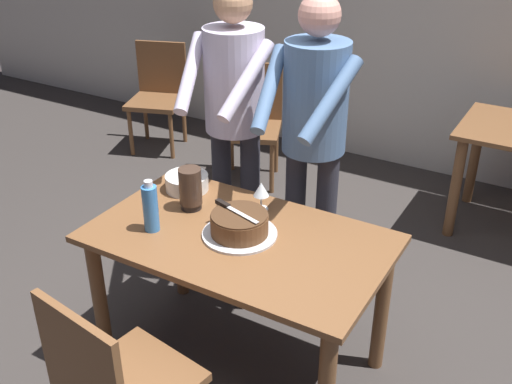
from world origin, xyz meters
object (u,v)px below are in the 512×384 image
cake_on_platter (239,225)px  background_chair_1 (159,92)px  water_bottle (150,208)px  hurricane_lamp (190,189)px  person_cutting_cake (313,127)px  background_chair_0 (252,119)px  wine_glass_near (261,190)px  main_dining_table (239,260)px  plate_stack (187,182)px  chair_near_side (115,383)px  cake_knife (228,207)px  person_standing_beside (234,108)px

cake_on_platter → background_chair_1: (-2.04, 1.97, -0.31)m
water_bottle → hurricane_lamp: (0.04, 0.25, -0.01)m
cake_on_platter → background_chair_1: background_chair_1 is taller
background_chair_1 → person_cutting_cake: bearing=-33.0°
cake_on_platter → hurricane_lamp: (-0.33, 0.09, 0.06)m
person_cutting_cake → background_chair_0: person_cutting_cake is taller
cake_on_platter → wine_glass_near: wine_glass_near is taller
main_dining_table → cake_on_platter: (-0.00, 0.01, 0.18)m
cake_on_platter → background_chair_0: (-1.01, 1.83, -0.31)m
background_chair_0 → background_chair_1: bearing=172.2°
cake_on_platter → background_chair_0: bearing=119.0°
cake_on_platter → water_bottle: size_ratio=1.36×
plate_stack → cake_on_platter: bearing=-27.5°
main_dining_table → chair_near_side: bearing=-95.6°
person_cutting_cake → chair_near_side: (-0.14, -1.38, -0.58)m
cake_on_platter → background_chair_0: size_ratio=0.38×
plate_stack → person_cutting_cake: size_ratio=0.13×
main_dining_table → water_bottle: water_bottle is taller
water_bottle → hurricane_lamp: water_bottle is taller
cake_knife → plate_stack: size_ratio=1.21×
cake_on_platter → water_bottle: water_bottle is taller
cake_on_platter → person_standing_beside: bearing=123.5°
person_standing_beside → chair_near_side: 1.57m
person_cutting_cake → chair_near_side: bearing=-95.8°
chair_near_side → background_chair_0: 2.77m
hurricane_lamp → person_standing_beside: bearing=99.3°
cake_on_platter → person_cutting_cake: (0.07, 0.60, 0.27)m
person_standing_beside → water_bottle: bearing=-86.4°
cake_on_platter → plate_stack: size_ratio=1.55×
cake_knife → background_chair_0: size_ratio=0.29×
water_bottle → person_standing_beside: 0.82m
plate_stack → hurricane_lamp: size_ratio=1.05×
water_bottle → background_chair_0: 2.12m
cake_knife → wine_glass_near: size_ratio=1.84×
wine_glass_near → cake_knife: bearing=-99.0°
water_bottle → cake_knife: bearing=31.1°
wine_glass_near → person_cutting_cake: person_cutting_cake is taller
plate_stack → background_chair_0: bearing=109.1°
cake_knife → background_chair_1: bearing=135.3°
wine_glass_near → hurricane_lamp: hurricane_lamp is taller
main_dining_table → background_chair_0: background_chair_0 is taller
cake_knife → plate_stack: (-0.39, 0.22, -0.08)m
person_standing_beside → chair_near_side: size_ratio=1.91×
hurricane_lamp → person_cutting_cake: (0.40, 0.51, 0.22)m
hurricane_lamp → background_chair_1: size_ratio=0.23×
plate_stack → background_chair_0: size_ratio=0.24×
cake_knife → person_cutting_cake: (0.14, 0.58, 0.21)m
wine_glass_near → water_bottle: 0.53m
main_dining_table → cake_knife: size_ratio=5.06×
cake_knife → background_chair_0: background_chair_0 is taller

